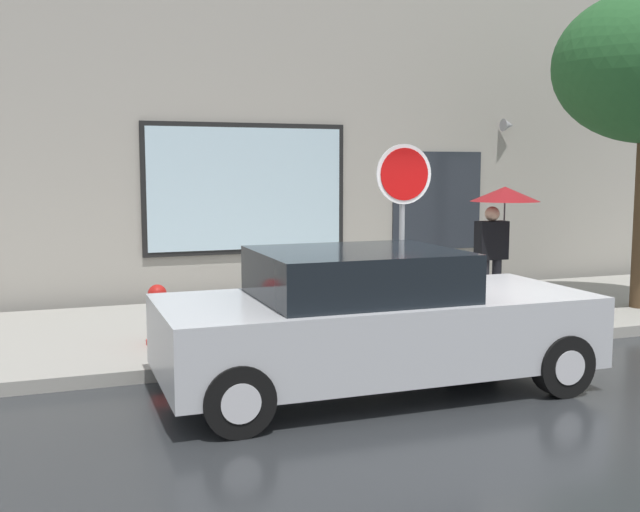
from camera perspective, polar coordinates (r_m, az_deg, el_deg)
ground_plane at (r=8.39m, az=10.53°, el=-9.28°), size 60.00×60.00×0.00m
sidewalk at (r=10.98m, az=2.59°, el=-4.94°), size 20.00×4.00×0.15m
building_facade at (r=13.15m, az=-1.59°, el=11.89°), size 20.00×0.67×7.00m
parked_car at (r=7.74m, az=4.05°, el=-5.00°), size 4.46×1.96×1.47m
fire_hydrant at (r=9.34m, az=-12.32°, el=-4.45°), size 0.30×0.44×0.74m
pedestrian_with_umbrella at (r=11.35m, az=13.68°, el=3.32°), size 1.02×1.02×1.88m
stop_sign at (r=9.52m, az=6.39°, el=4.19°), size 0.76×0.10×2.45m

